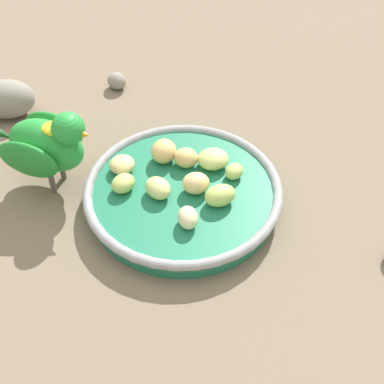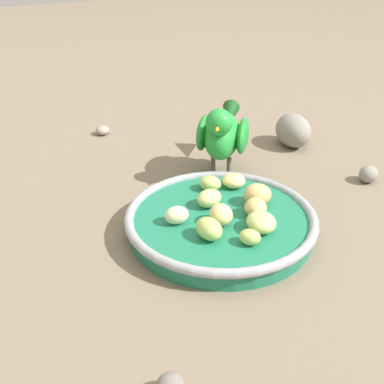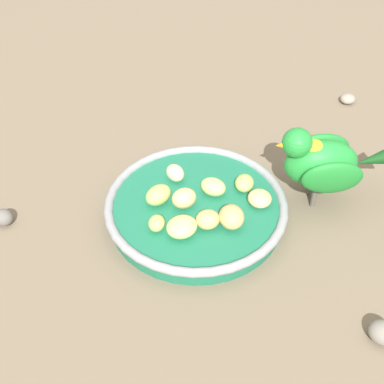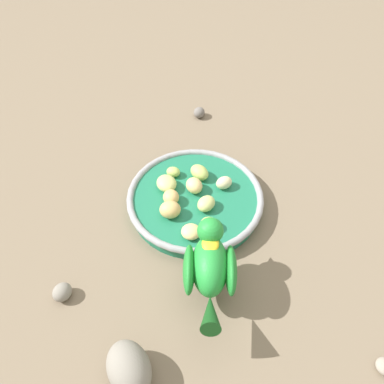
{
  "view_description": "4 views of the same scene",
  "coord_description": "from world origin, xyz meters",
  "views": [
    {
      "loc": [
        -0.12,
        -0.41,
        0.46
      ],
      "look_at": [
        0.01,
        -0.02,
        0.05
      ],
      "focal_mm": 48.42,
      "sensor_mm": 36.0,
      "label": 1
    },
    {
      "loc": [
        0.46,
        -0.27,
        0.35
      ],
      "look_at": [
        -0.02,
        -0.02,
        0.05
      ],
      "focal_mm": 46.94,
      "sensor_mm": 36.0,
      "label": 2
    },
    {
      "loc": [
        0.33,
        0.35,
        0.48
      ],
      "look_at": [
        0.02,
        0.02,
        0.06
      ],
      "focal_mm": 47.42,
      "sensor_mm": 36.0,
      "label": 3
    },
    {
      "loc": [
        -0.39,
        0.32,
        0.61
      ],
      "look_at": [
        0.0,
        0.02,
        0.05
      ],
      "focal_mm": 41.87,
      "sensor_mm": 36.0,
      "label": 4
    }
  ],
  "objects": [
    {
      "name": "ground_plane",
      "position": [
        0.0,
        0.0,
        0.0
      ],
      "size": [
        4.0,
        4.0,
        0.0
      ],
      "primitive_type": "plane",
      "color": "#756651"
    },
    {
      "name": "feeding_bowl",
      "position": [
        0.01,
        0.01,
        0.02
      ],
      "size": [
        0.24,
        0.24,
        0.03
      ],
      "color": "#1E7251",
      "rests_on": "ground_plane"
    },
    {
      "name": "apple_piece_0",
      "position": [
        -0.06,
        0.03,
        0.03
      ],
      "size": [
        0.04,
        0.04,
        0.02
      ],
      "primitive_type": "ellipsoid",
      "rotation": [
        0.0,
        0.0,
        3.73
      ],
      "color": "#B2CC66",
      "rests_on": "feeding_bowl"
    },
    {
      "name": "apple_piece_1",
      "position": [
        0.04,
        -0.03,
        0.04
      ],
      "size": [
        0.04,
        0.03,
        0.02
      ],
      "primitive_type": "ellipsoid",
      "rotation": [
        0.0,
        0.0,
        0.08
      ],
      "color": "#B2CC66",
      "rests_on": "feeding_bowl"
    },
    {
      "name": "apple_piece_2",
      "position": [
        0.02,
        0.0,
        0.04
      ],
      "size": [
        0.04,
        0.03,
        0.03
      ],
      "primitive_type": "ellipsoid",
      "rotation": [
        0.0,
        0.0,
        2.95
      ],
      "color": "#E5C67F",
      "rests_on": "feeding_bowl"
    },
    {
      "name": "apple_piece_3",
      "position": [
        -0.05,
        0.06,
        0.03
      ],
      "size": [
        0.04,
        0.04,
        0.02
      ],
      "primitive_type": "ellipsoid",
      "rotation": [
        0.0,
        0.0,
        0.98
      ],
      "color": "#E5C67F",
      "rests_on": "feeding_bowl"
    },
    {
      "name": "apple_piece_4",
      "position": [
        -0.02,
        0.01,
        0.04
      ],
      "size": [
        0.04,
        0.04,
        0.02
      ],
      "primitive_type": "ellipsoid",
      "rotation": [
        0.0,
        0.0,
        5.0
      ],
      "color": "#C6D17A",
      "rests_on": "feeding_bowl"
    },
    {
      "name": "apple_piece_5",
      "position": [
        0.05,
        0.03,
        0.04
      ],
      "size": [
        0.04,
        0.04,
        0.02
      ],
      "primitive_type": "ellipsoid",
      "rotation": [
        0.0,
        0.0,
        6.11
      ],
      "color": "#C6D17A",
      "rests_on": "feeding_bowl"
    },
    {
      "name": "apple_piece_6",
      "position": [
        0.02,
        0.05,
        0.04
      ],
      "size": [
        0.04,
        0.04,
        0.02
      ],
      "primitive_type": "ellipsoid",
      "rotation": [
        0.0,
        0.0,
        5.84
      ],
      "color": "tan",
      "rests_on": "feeding_bowl"
    },
    {
      "name": "apple_piece_7",
      "position": [
        -0.01,
        -0.05,
        0.04
      ],
      "size": [
        0.03,
        0.03,
        0.02
      ],
      "primitive_type": "ellipsoid",
      "rotation": [
        0.0,
        0.0,
        1.39
      ],
      "color": "beige",
      "rests_on": "feeding_bowl"
    },
    {
      "name": "apple_piece_8",
      "position": [
        -0.0,
        0.07,
        0.04
      ],
      "size": [
        0.05,
        0.05,
        0.03
      ],
      "primitive_type": "ellipsoid",
      "rotation": [
        0.0,
        0.0,
        0.98
      ],
      "color": "tan",
      "rests_on": "feeding_bowl"
    },
    {
      "name": "apple_piece_9",
      "position": [
        0.07,
        0.01,
        0.03
      ],
      "size": [
        0.03,
        0.03,
        0.02
      ],
      "primitive_type": "ellipsoid",
      "rotation": [
        0.0,
        0.0,
        0.68
      ],
      "color": "#B2CC66",
      "rests_on": "feeding_bowl"
    },
    {
      "name": "parrot",
      "position": [
        -0.14,
        0.09,
        0.07
      ],
      "size": [
        0.15,
        0.13,
        0.12
      ],
      "rotation": [
        0.0,
        0.0,
        -0.67
      ],
      "color": "#59544C",
      "rests_on": "ground_plane"
    },
    {
      "name": "rock_large",
      "position": [
        -0.18,
        0.26,
        0.03
      ],
      "size": [
        0.09,
        0.07,
        0.06
      ],
      "primitive_type": "ellipsoid",
      "rotation": [
        0.0,
        0.0,
        6.07
      ],
      "color": "gray",
      "rests_on": "ground_plane"
    },
    {
      "name": "pebble_0",
      "position": [
        -0.01,
        0.27,
        0.01
      ],
      "size": [
        0.04,
        0.04,
        0.03
      ],
      "primitive_type": "ellipsoid",
      "rotation": [
        0.0,
        0.0,
        1.98
      ],
      "color": "gray",
      "rests_on": "ground_plane"
    }
  ]
}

